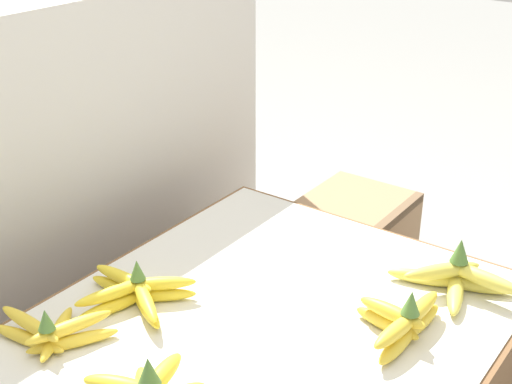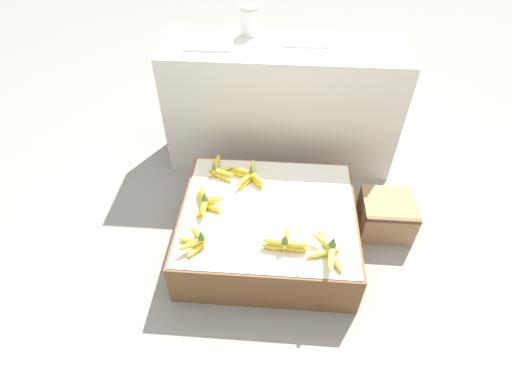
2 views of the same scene
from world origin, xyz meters
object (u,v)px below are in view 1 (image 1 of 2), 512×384
Objects in this scene: wooden_crate at (355,232)px; banana_bunch_front_midright at (403,322)px; banana_bunch_front_right at (457,278)px; banana_bunch_back_midleft at (135,293)px; banana_bunch_back_left at (51,332)px.

banana_bunch_front_midright is at bearing -145.16° from wooden_crate.
banana_bunch_front_right reaches higher than banana_bunch_back_midleft.
banana_bunch_back_midleft is (-0.21, 0.47, -0.00)m from banana_bunch_front_midright.
banana_bunch_back_midleft is at bearing 174.80° from wooden_crate.
wooden_crate is at bearing -6.24° from banana_bunch_back_left.
wooden_crate is 0.73m from banana_bunch_front_midright.
banana_bunch_front_right reaches higher than banana_bunch_back_left.
banana_bunch_back_midleft reaches higher than banana_bunch_back_left.
banana_bunch_back_left is at bearing 138.19° from banana_bunch_front_right.
wooden_crate is at bearing -5.20° from banana_bunch_back_midleft.
banana_bunch_front_right is (0.20, -0.02, -0.00)m from banana_bunch_front_midright.
banana_bunch_back_left is at bearing 169.21° from banana_bunch_back_midleft.
banana_bunch_back_midleft is at bearing -10.79° from banana_bunch_back_left.
banana_bunch_front_midright is 0.91× the size of banana_bunch_back_midleft.
banana_bunch_front_right is at bearing -41.81° from banana_bunch_back_left.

